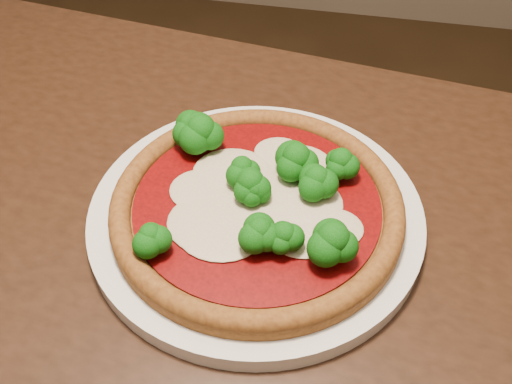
# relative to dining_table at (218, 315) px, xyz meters

# --- Properties ---
(dining_table) EXTENTS (1.27, 0.89, 0.75)m
(dining_table) POSITION_rel_dining_table_xyz_m (0.00, 0.00, 0.00)
(dining_table) COLOR black
(dining_table) RESTS_ON floor
(plate) EXTENTS (0.33, 0.33, 0.02)m
(plate) POSITION_rel_dining_table_xyz_m (0.03, 0.05, 0.11)
(plate) COLOR silver
(plate) RESTS_ON dining_table
(pizza) EXTENTS (0.28, 0.28, 0.06)m
(pizza) POSITION_rel_dining_table_xyz_m (0.03, 0.05, 0.14)
(pizza) COLOR brown
(pizza) RESTS_ON plate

